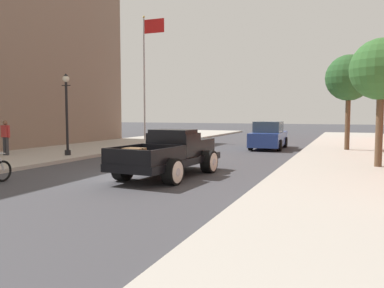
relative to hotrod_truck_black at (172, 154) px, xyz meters
The scene contains 9 objects.
ground_plane 1.49m from the hotrod_truck_black, 164.99° to the right, with size 140.00×140.00×0.00m, color #3D3D42.
sidewalk_right 6.06m from the hotrod_truck_black, ahead, with size 5.50×64.00×0.15m, color #ADA89E.
hotrod_truck_black is the anchor object (origin of this frame).
car_background_blue 11.39m from the hotrod_truck_black, 84.26° to the left, with size 1.96×4.34×1.65m.
pedestrian_sidewalk_left 9.65m from the hotrod_truck_black, 169.69° to the left, with size 0.53×0.22×1.65m.
street_lamp_near 7.53m from the hotrod_truck_black, 157.31° to the left, with size 0.50×0.32×3.85m.
flagpole 16.97m from the hotrod_truck_black, 121.38° to the left, with size 1.74×0.16×9.16m.
street_tree_nearest 8.27m from the hotrod_truck_black, 30.58° to the left, with size 2.26×2.26×4.73m.
street_tree_second 12.58m from the hotrod_truck_black, 62.96° to the left, with size 2.48×2.48×5.14m.
Camera 1 is at (6.83, -11.75, 2.13)m, focal length 36.52 mm.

